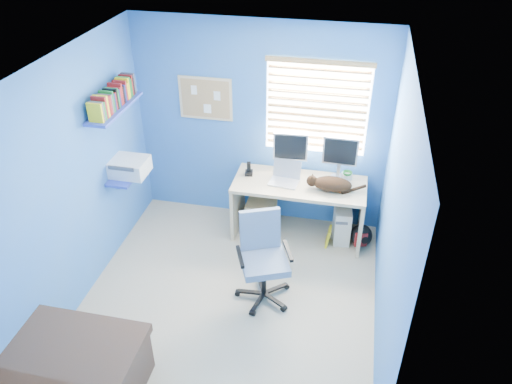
% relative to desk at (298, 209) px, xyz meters
% --- Properties ---
extents(floor, '(3.00, 3.20, 0.00)m').
position_rel_desk_xyz_m(floor, '(-0.54, -1.26, -0.37)').
color(floor, '#AB9E8C').
rests_on(floor, ground).
extents(ceiling, '(3.00, 3.20, 0.00)m').
position_rel_desk_xyz_m(ceiling, '(-0.54, -1.26, 2.13)').
color(ceiling, white).
rests_on(ceiling, wall_back).
extents(wall_back, '(3.00, 0.01, 2.50)m').
position_rel_desk_xyz_m(wall_back, '(-0.54, 0.34, 0.88)').
color(wall_back, blue).
rests_on(wall_back, ground).
extents(wall_front, '(3.00, 0.01, 2.50)m').
position_rel_desk_xyz_m(wall_front, '(-0.54, -2.86, 0.88)').
color(wall_front, blue).
rests_on(wall_front, ground).
extents(wall_left, '(0.01, 3.20, 2.50)m').
position_rel_desk_xyz_m(wall_left, '(-2.04, -1.26, 0.88)').
color(wall_left, blue).
rests_on(wall_left, ground).
extents(wall_right, '(0.01, 3.20, 2.50)m').
position_rel_desk_xyz_m(wall_right, '(0.96, -1.26, 0.88)').
color(wall_right, blue).
rests_on(wall_right, ground).
extents(desk, '(1.54, 0.65, 0.74)m').
position_rel_desk_xyz_m(desk, '(0.00, 0.00, 0.00)').
color(desk, tan).
rests_on(desk, floor).
extents(laptop, '(0.36, 0.30, 0.22)m').
position_rel_desk_xyz_m(laptop, '(-0.18, -0.03, 0.48)').
color(laptop, silver).
rests_on(laptop, desk).
extents(monitor_left, '(0.41, 0.15, 0.54)m').
position_rel_desk_xyz_m(monitor_left, '(-0.15, 0.19, 0.64)').
color(monitor_left, silver).
rests_on(monitor_left, desk).
extents(monitor_right, '(0.40, 0.13, 0.54)m').
position_rel_desk_xyz_m(monitor_right, '(0.42, 0.20, 0.64)').
color(monitor_right, silver).
rests_on(monitor_right, desk).
extents(phone, '(0.11, 0.12, 0.17)m').
position_rel_desk_xyz_m(phone, '(-0.62, 0.07, 0.45)').
color(phone, black).
rests_on(phone, desk).
extents(mug, '(0.10, 0.09, 0.10)m').
position_rel_desk_xyz_m(mug, '(0.53, 0.20, 0.42)').
color(mug, '#156B23').
rests_on(mug, desk).
extents(cd_spindle, '(0.13, 0.13, 0.07)m').
position_rel_desk_xyz_m(cd_spindle, '(0.52, 0.22, 0.41)').
color(cd_spindle, silver).
rests_on(cd_spindle, desk).
extents(cat, '(0.44, 0.23, 0.16)m').
position_rel_desk_xyz_m(cat, '(0.38, -0.07, 0.45)').
color(cat, black).
rests_on(cat, desk).
extents(tower_pc, '(0.23, 0.46, 0.45)m').
position_rel_desk_xyz_m(tower_pc, '(0.53, 0.07, -0.14)').
color(tower_pc, beige).
rests_on(tower_pc, floor).
extents(drawer_boxes, '(0.35, 0.28, 0.41)m').
position_rel_desk_xyz_m(drawer_boxes, '(-0.45, 0.00, -0.17)').
color(drawer_boxes, tan).
rests_on(drawer_boxes, floor).
extents(yellow_book, '(0.03, 0.17, 0.24)m').
position_rel_desk_xyz_m(yellow_book, '(0.39, -0.13, -0.25)').
color(yellow_book, yellow).
rests_on(yellow_book, floor).
extents(backpack, '(0.31, 0.27, 0.30)m').
position_rel_desk_xyz_m(backpack, '(0.77, -0.07, -0.22)').
color(backpack, black).
rests_on(backpack, floor).
extents(bed_corner, '(1.10, 0.78, 0.53)m').
position_rel_desk_xyz_m(bed_corner, '(-1.54, -2.60, -0.11)').
color(bed_corner, '#462D22').
rests_on(bed_corner, floor).
extents(office_chair, '(0.73, 0.73, 0.96)m').
position_rel_desk_xyz_m(office_chair, '(-0.21, -1.11, -0.01)').
color(office_chair, black).
rests_on(office_chair, floor).
extents(window_blinds, '(1.15, 0.05, 1.10)m').
position_rel_desk_xyz_m(window_blinds, '(0.11, 0.31, 1.18)').
color(window_blinds, white).
rests_on(window_blinds, ground).
extents(corkboard, '(0.64, 0.02, 0.52)m').
position_rel_desk_xyz_m(corkboard, '(-1.19, 0.33, 1.18)').
color(corkboard, tan).
rests_on(corkboard, ground).
extents(wall_shelves, '(0.42, 0.90, 1.05)m').
position_rel_desk_xyz_m(wall_shelves, '(-1.89, -0.51, 1.06)').
color(wall_shelves, '#2D43B4').
rests_on(wall_shelves, ground).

